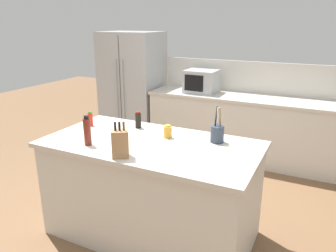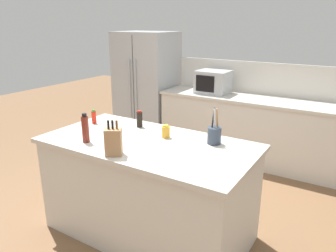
% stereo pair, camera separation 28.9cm
% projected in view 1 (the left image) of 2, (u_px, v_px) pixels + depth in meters
% --- Properties ---
extents(ground_plane, '(14.00, 14.00, 0.00)m').
position_uv_depth(ground_plane, '(152.00, 232.00, 3.19)').
color(ground_plane, brown).
extents(back_counter_run, '(2.79, 0.66, 0.94)m').
position_uv_depth(back_counter_run, '(242.00, 128.00, 4.79)').
color(back_counter_run, beige).
rests_on(back_counter_run, ground_plane).
extents(wall_backsplash, '(2.75, 0.03, 0.46)m').
position_uv_depth(wall_backsplash, '(251.00, 77.00, 4.85)').
color(wall_backsplash, beige).
rests_on(wall_backsplash, back_counter_run).
extents(kitchen_island, '(1.92, 0.99, 0.94)m').
position_uv_depth(kitchen_island, '(151.00, 189.00, 3.05)').
color(kitchen_island, beige).
rests_on(kitchen_island, ground_plane).
extents(refrigerator, '(0.95, 0.75, 1.80)m').
position_uv_depth(refrigerator, '(133.00, 87.00, 5.51)').
color(refrigerator, '#ADB2B7').
rests_on(refrigerator, ground_plane).
extents(microwave, '(0.46, 0.39, 0.33)m').
position_uv_depth(microwave, '(201.00, 81.00, 4.88)').
color(microwave, '#ADB2B7').
rests_on(microwave, back_counter_run).
extents(knife_block, '(0.16, 0.15, 0.29)m').
position_uv_depth(knife_block, '(120.00, 143.00, 2.55)').
color(knife_block, '#A87C54').
rests_on(knife_block, kitchen_island).
extents(utensil_crock, '(0.12, 0.12, 0.32)m').
position_uv_depth(utensil_crock, '(217.00, 133.00, 2.88)').
color(utensil_crock, '#333D4C').
rests_on(utensil_crock, kitchen_island).
extents(hot_sauce_bottle, '(0.05, 0.05, 0.15)m').
position_uv_depth(hot_sauce_bottle, '(90.00, 119.00, 3.34)').
color(hot_sauce_bottle, red).
rests_on(hot_sauce_bottle, kitchen_island).
extents(soy_sauce_bottle, '(0.06, 0.06, 0.17)m').
position_uv_depth(soy_sauce_bottle, '(138.00, 120.00, 3.27)').
color(soy_sauce_bottle, black).
rests_on(soy_sauce_bottle, kitchen_island).
extents(vinegar_bottle, '(0.06, 0.06, 0.26)m').
position_uv_depth(vinegar_bottle, '(87.00, 131.00, 2.80)').
color(vinegar_bottle, maroon).
rests_on(vinegar_bottle, kitchen_island).
extents(honey_jar, '(0.07, 0.07, 0.12)m').
position_uv_depth(honey_jar, '(168.00, 132.00, 3.00)').
color(honey_jar, gold).
rests_on(honey_jar, kitchen_island).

